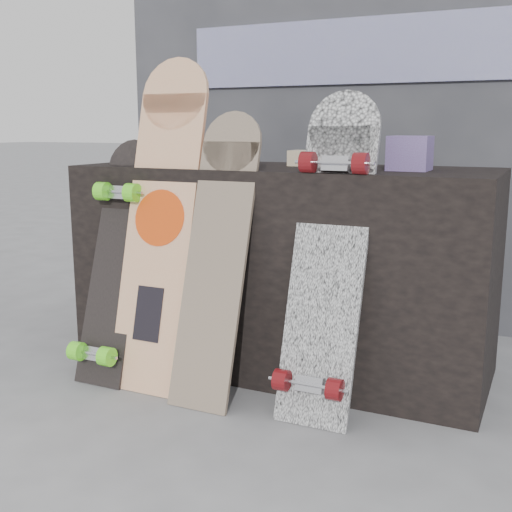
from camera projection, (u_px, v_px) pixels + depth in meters
The scene contains 10 objects.
ground at pixel (225, 411), 2.18m from camera, with size 60.00×60.00×0.00m, color slate.
vendor_table at pixel (283, 268), 2.55m from camera, with size 1.60×0.60×0.80m, color black.
booth at pixel (350, 96), 3.16m from camera, with size 2.40×0.22×2.20m.
merch_box_purple at pixel (203, 152), 2.60m from camera, with size 0.18×0.12×0.10m, color #523165.
merch_box_small at pixel (410, 153), 2.24m from camera, with size 0.14×0.14×0.12m, color #523165.
merch_box_flat at pixel (318, 158), 2.50m from camera, with size 0.22×0.10×0.06m, color #D1B78C.
longboard_geisha at pixel (161, 213), 2.36m from camera, with size 0.28×0.34×1.21m.
longboard_celtic at pixel (218, 248), 2.24m from camera, with size 0.23×0.33×1.01m.
longboard_cascadia at pixel (329, 249), 2.10m from camera, with size 0.25×0.39×1.08m.
skateboard_dark at pixel (115, 257), 2.43m from camera, with size 0.21×0.37×0.91m.
Camera 1 is at (0.96, -1.80, 0.95)m, focal length 45.00 mm.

